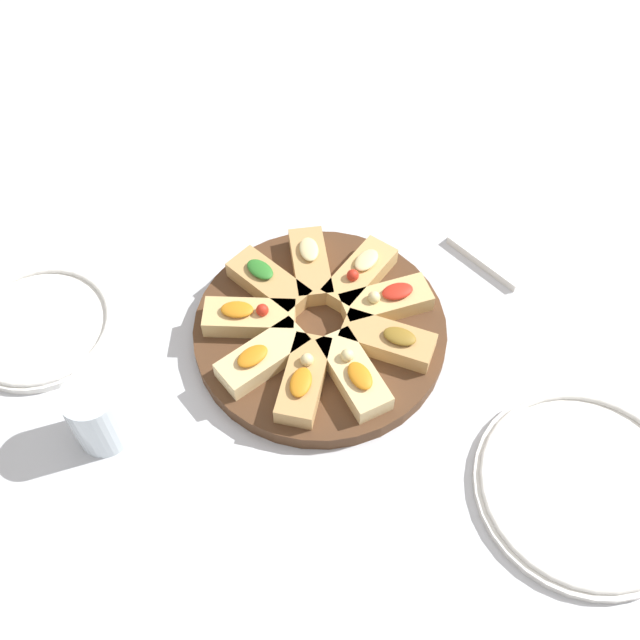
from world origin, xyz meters
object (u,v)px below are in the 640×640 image
object	(u,v)px
plate_right	(40,326)
napkin_stack	(504,245)
water_glass	(97,415)
serving_board	(320,331)
plate_left	(585,487)

from	to	relation	value
plate_right	napkin_stack	xyz separation A→B (m)	(-0.36, -0.50, -0.00)
water_glass	plate_right	bearing A→B (deg)	-12.48
napkin_stack	serving_board	bearing A→B (deg)	71.56
plate_left	napkin_stack	world-z (taller)	plate_left
plate_left	plate_right	world-z (taller)	same
serving_board	water_glass	bearing A→B (deg)	70.12
serving_board	plate_right	bearing A→B (deg)	39.72
serving_board	plate_right	distance (m)	0.35
plate_right	napkin_stack	bearing A→B (deg)	-125.95
plate_left	plate_right	distance (m)	0.67
plate_right	napkin_stack	distance (m)	0.62
serving_board	water_glass	world-z (taller)	water_glass
napkin_stack	water_glass	bearing A→B (deg)	70.85
plate_left	water_glass	world-z (taller)	water_glass
serving_board	plate_left	world-z (taller)	serving_board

